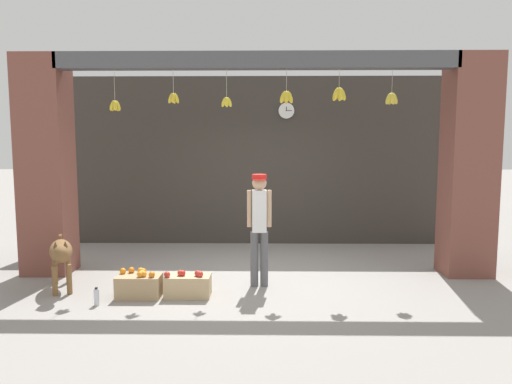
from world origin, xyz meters
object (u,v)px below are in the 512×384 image
at_px(shopkeeper, 259,221).
at_px(fruit_crate_oranges, 139,285).
at_px(water_bottle, 97,297).
at_px(wall_clock, 286,111).
at_px(fruit_crate_apples, 188,285).
at_px(dog, 61,253).

height_order(shopkeeper, fruit_crate_oranges, shopkeeper).
relative_size(fruit_crate_oranges, water_bottle, 2.49).
distance_m(shopkeeper, wall_clock, 3.32).
distance_m(fruit_crate_apples, water_bottle, 1.14).
relative_size(fruit_crate_apples, wall_clock, 1.81).
bearing_deg(fruit_crate_oranges, shopkeeper, 17.43).
distance_m(fruit_crate_oranges, wall_clock, 4.62).
bearing_deg(fruit_crate_apples, water_bottle, -161.57).
bearing_deg(dog, fruit_crate_oranges, 51.87).
relative_size(dog, water_bottle, 4.45).
bearing_deg(water_bottle, fruit_crate_apples, 18.43).
xyz_separation_m(shopkeeper, fruit_crate_oranges, (-1.58, -0.49, -0.77)).
height_order(shopkeeper, fruit_crate_apples, shopkeeper).
bearing_deg(shopkeeper, wall_clock, -102.07).
relative_size(dog, shopkeeper, 0.64).
xyz_separation_m(dog, water_bottle, (0.70, -0.60, -0.41)).
bearing_deg(wall_clock, dog, -137.25).
bearing_deg(wall_clock, fruit_crate_oranges, -122.52).
height_order(fruit_crate_oranges, wall_clock, wall_clock).
bearing_deg(dog, wall_clock, 108.57).
height_order(dog, fruit_crate_apples, dog).
relative_size(fruit_crate_oranges, fruit_crate_apples, 0.96).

